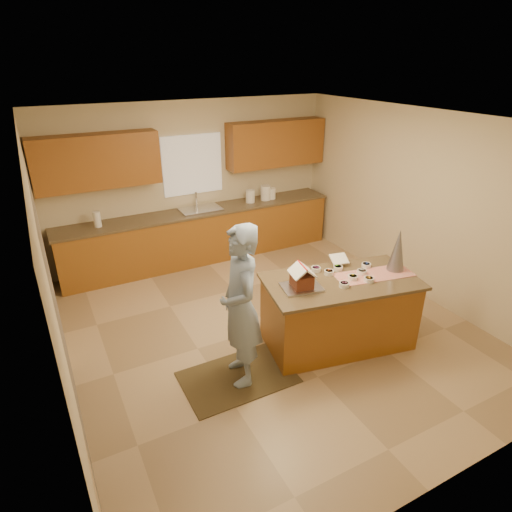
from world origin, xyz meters
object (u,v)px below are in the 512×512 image
gingerbread_house (302,278)px  boy (240,307)px  tinsel_tree (398,250)px  island_base (338,313)px

gingerbread_house → boy: bearing=-174.0°
boy → gingerbread_house: 0.83m
tinsel_tree → boy: bearing=178.3°
island_base → tinsel_tree: (0.76, -0.10, 0.74)m
tinsel_tree → gingerbread_house: bearing=173.5°
tinsel_tree → gingerbread_house: (-1.30, 0.15, -0.14)m
island_base → tinsel_tree: 1.06m
gingerbread_house → island_base: bearing=-5.6°
boy → tinsel_tree: bearing=98.8°
tinsel_tree → boy: (-2.12, 0.06, -0.24)m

